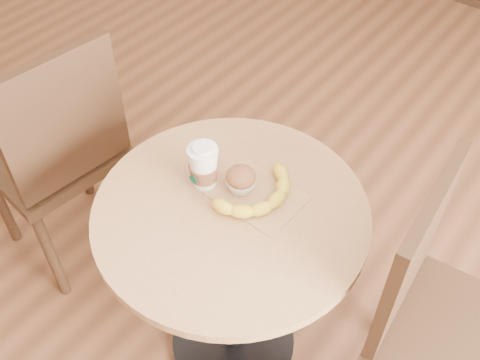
{
  "coord_description": "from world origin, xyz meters",
  "views": [
    {
      "loc": [
        0.54,
        -0.7,
        1.9
      ],
      "look_at": [
        -0.07,
        0.1,
        0.83
      ],
      "focal_mm": 42.0,
      "sensor_mm": 36.0,
      "label": 1
    }
  ],
  "objects_px": {
    "cafe_table": "(232,253)",
    "chair_left": "(58,153)",
    "chair_right": "(441,321)",
    "banana": "(260,193)",
    "coffee_cup": "(204,168)",
    "muffin": "(241,180)"
  },
  "relations": [
    {
      "from": "chair_left",
      "to": "chair_right",
      "type": "distance_m",
      "value": 1.34
    },
    {
      "from": "cafe_table",
      "to": "chair_left",
      "type": "xyz_separation_m",
      "value": [
        -0.75,
        -0.03,
        -0.01
      ]
    },
    {
      "from": "cafe_table",
      "to": "coffee_cup",
      "type": "relative_size",
      "value": 5.32
    },
    {
      "from": "chair_right",
      "to": "coffee_cup",
      "type": "xyz_separation_m",
      "value": [
        -0.7,
        -0.15,
        0.28
      ]
    },
    {
      "from": "chair_right",
      "to": "muffin",
      "type": "distance_m",
      "value": 0.66
    },
    {
      "from": "chair_right",
      "to": "cafe_table",
      "type": "bearing_deg",
      "value": 102.09
    },
    {
      "from": "chair_left",
      "to": "banana",
      "type": "height_order",
      "value": "chair_left"
    },
    {
      "from": "muffin",
      "to": "banana",
      "type": "relative_size",
      "value": 0.32
    },
    {
      "from": "chair_left",
      "to": "muffin",
      "type": "height_order",
      "value": "chair_left"
    },
    {
      "from": "chair_left",
      "to": "muffin",
      "type": "relative_size",
      "value": 11.74
    },
    {
      "from": "muffin",
      "to": "banana",
      "type": "xyz_separation_m",
      "value": [
        0.06,
        0.01,
        -0.02
      ]
    },
    {
      "from": "cafe_table",
      "to": "chair_right",
      "type": "bearing_deg",
      "value": 16.95
    },
    {
      "from": "chair_right",
      "to": "coffee_cup",
      "type": "distance_m",
      "value": 0.76
    },
    {
      "from": "cafe_table",
      "to": "chair_left",
      "type": "height_order",
      "value": "chair_left"
    },
    {
      "from": "chair_right",
      "to": "banana",
      "type": "xyz_separation_m",
      "value": [
        -0.54,
        -0.1,
        0.23
      ]
    },
    {
      "from": "cafe_table",
      "to": "banana",
      "type": "xyz_separation_m",
      "value": [
        0.04,
        0.08,
        0.22
      ]
    },
    {
      "from": "cafe_table",
      "to": "muffin",
      "type": "xyz_separation_m",
      "value": [
        -0.02,
        0.07,
        0.24
      ]
    },
    {
      "from": "banana",
      "to": "muffin",
      "type": "bearing_deg",
      "value": -156.17
    },
    {
      "from": "cafe_table",
      "to": "chair_left",
      "type": "relative_size",
      "value": 0.76
    },
    {
      "from": "chair_right",
      "to": "banana",
      "type": "relative_size",
      "value": 3.67
    },
    {
      "from": "chair_left",
      "to": "muffin",
      "type": "xyz_separation_m",
      "value": [
        0.72,
        0.1,
        0.24
      ]
    },
    {
      "from": "chair_right",
      "to": "banana",
      "type": "distance_m",
      "value": 0.6
    }
  ]
}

